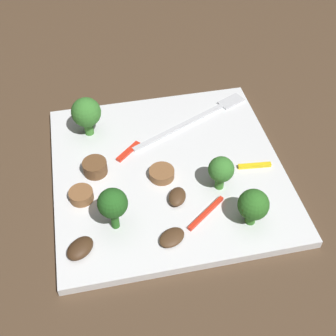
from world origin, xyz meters
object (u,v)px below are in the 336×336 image
Objects in this scene: broccoli_floret_2 at (113,204)px; pepper_strip_2 at (255,166)px; sausage_slice_1 at (81,195)px; pepper_strip_0 at (128,151)px; sausage_slice_2 at (162,174)px; fork at (198,118)px; mushroom_0 at (179,196)px; broccoli_floret_3 at (86,113)px; mushroom_1 at (80,248)px; sausage_slice_0 at (95,167)px; mushroom_2 at (172,237)px; plate at (168,171)px; pepper_strip_1 at (206,213)px; broccoli_floret_0 at (253,205)px; broccoli_floret_1 at (221,170)px.

pepper_strip_2 is at bearing 16.75° from broccoli_floret_2.
pepper_strip_0 is at bearing 45.20° from sausage_slice_1.
fork is at bearing 53.67° from sausage_slice_2.
mushroom_0 is at bearing -71.51° from sausage_slice_2.
broccoli_floret_3 is 1.72× the size of mushroom_1.
sausage_slice_1 reaches higher than fork.
sausage_slice_0 is at bearing 145.08° from mushroom_0.
sausage_slice_0 reaches higher than sausage_slice_2.
sausage_slice_2 is at bearing -50.81° from broccoli_floret_3.
sausage_slice_1 is 0.21m from pepper_strip_2.
mushroom_2 is at bearing -111.06° from mushroom_0.
pepper_strip_1 is (0.03, -0.08, 0.01)m from plate.
broccoli_floret_3 reaches higher than sausage_slice_0.
pepper_strip_2 is at bearing -10.70° from plate.
sausage_slice_2 is 0.07m from pepper_strip_1.
broccoli_floret_0 is at bearing 4.00° from mushroom_2.
broccoli_floret_0 is 1.57× the size of sausage_slice_0.
pepper_strip_2 is at bearing 1.99° from sausage_slice_1.
sausage_slice_0 is (-0.14, 0.05, -0.02)m from broccoli_floret_1.
broccoli_floret_0 reaches higher than pepper_strip_2.
broccoli_floret_2 is at bearing -163.25° from pepper_strip_2.
broccoli_floret_3 is 0.11m from sausage_slice_1.
sausage_slice_2 is (0.06, 0.06, -0.03)m from broccoli_floret_2.
sausage_slice_2 is 0.09m from mushroom_2.
broccoli_floret_2 reaches higher than mushroom_0.
pepper_strip_1 and pepper_strip_2 have the same top height.
broccoli_floret_1 reaches higher than mushroom_0.
sausage_slice_0 reaches higher than pepper_strip_2.
plate is at bearing 141.46° from broccoli_floret_1.
pepper_strip_1 is (0.10, -0.00, -0.03)m from broccoli_floret_2.
sausage_slice_1 is 0.99× the size of mushroom_0.
sausage_slice_1 is 0.09m from pepper_strip_0.
sausage_slice_0 reaches higher than mushroom_0.
plate is at bearing -43.33° from broccoli_floret_3.
sausage_slice_0 is at bearing -150.17° from pepper_strip_0.
sausage_slice_0 reaches higher than pepper_strip_0.
sausage_slice_2 is (0.08, -0.02, -0.00)m from sausage_slice_0.
sausage_slice_2 is 0.75× the size of pepper_strip_2.
sausage_slice_0 is 0.19m from pepper_strip_2.
broccoli_floret_3 is 1.80× the size of mushroom_2.
sausage_slice_2 is 0.52× the size of pepper_strip_1.
mushroom_0 is (0.09, -0.13, -0.03)m from broccoli_floret_3.
broccoli_floret_0 is 0.12m from sausage_slice_2.
broccoli_floret_3 is at bearing 131.57° from broccoli_floret_0.
sausage_slice_0 is 0.98× the size of mushroom_2.
broccoli_floret_2 is at bearing -84.49° from broccoli_floret_3.
pepper_strip_2 is (0.05, 0.02, -0.03)m from broccoli_floret_1.
broccoli_floret_0 is at bearing -48.43° from broccoli_floret_3.
sausage_slice_1 is at bearing -171.42° from sausage_slice_2.
broccoli_floret_0 is 0.79× the size of pepper_strip_1.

